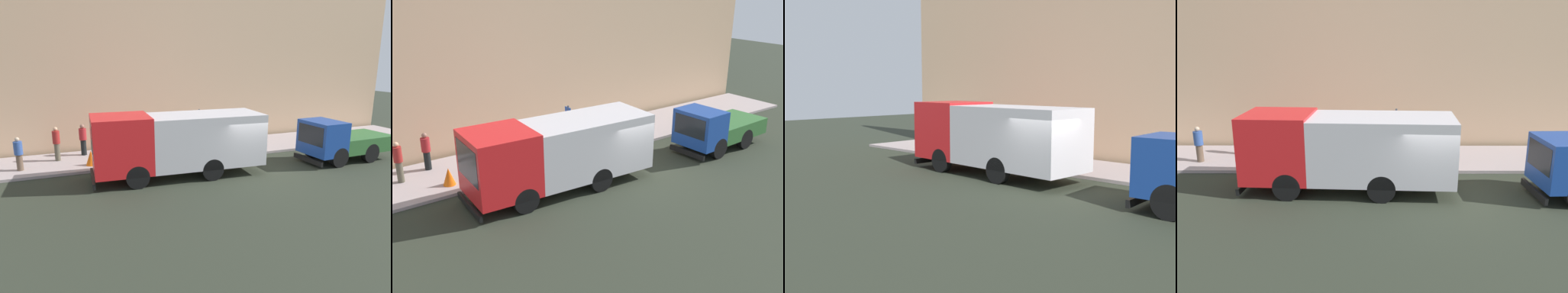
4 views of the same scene
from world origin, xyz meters
The scene contains 9 objects.
ground centered at (0.00, 0.00, 0.00)m, with size 80.00×80.00×0.00m, color #2A3024.
sidewalk centered at (4.97, 0.00, 0.07)m, with size 3.93×30.00×0.13m, color #A89896.
building_facade centered at (7.43, 0.00, 5.65)m, with size 0.50×30.00×11.30m, color tan.
large_utility_truck centered at (1.16, 3.18, 1.65)m, with size 2.86×7.90×2.93m.
small_flatbed_truck centered at (0.47, -5.58, 1.07)m, with size 2.35×5.10×2.22m.
pedestrian_walking centered at (6.01, 7.00, 1.03)m, with size 0.53×0.53×1.71m.
pedestrian_standing centered at (5.35, 8.36, 1.07)m, with size 0.52×0.52×1.78m.
traffic_cone_orange centered at (3.90, 6.82, 0.50)m, with size 0.52×0.52×0.74m, color orange.
street_sign_post centered at (3.31, 1.29, 1.66)m, with size 0.44×0.08×2.59m.
Camera 2 is at (-13.48, 12.40, 8.41)m, focal length 42.64 mm.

